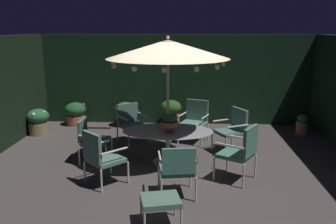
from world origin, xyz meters
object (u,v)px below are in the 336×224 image
(patio_chair_north, at_px, (195,118))
(patio_chair_east, at_px, (91,137))
(patio_chair_south, at_px, (177,167))
(centerpiece_planter, at_px, (169,121))
(patio_dining_table, at_px, (168,136))
(patio_chair_west, at_px, (233,127))
(patio_chair_northeast, at_px, (131,121))
(ottoman_footrest, at_px, (161,201))
(potted_plant_right_near, at_px, (38,121))
(potted_plant_left_far, at_px, (171,112))
(potted_plant_back_left, at_px, (303,124))
(patio_chair_southeast, at_px, (100,155))
(patio_umbrella, at_px, (168,49))
(patio_chair_southwest, at_px, (241,150))
(potted_plant_back_right, at_px, (126,113))
(potted_plant_back_center, at_px, (76,113))

(patio_chair_north, distance_m, patio_chair_east, 2.68)
(patio_chair_south, bearing_deg, centerpiece_planter, 98.14)
(patio_dining_table, xyz_separation_m, patio_chair_north, (0.59, 1.51, 0.01))
(patio_chair_west, bearing_deg, patio_chair_north, 137.85)
(centerpiece_planter, bearing_deg, patio_chair_west, 32.45)
(patio_chair_northeast, relative_size, ottoman_footrest, 1.50)
(potted_plant_right_near, xyz_separation_m, potted_plant_left_far, (3.46, 0.99, 0.05))
(patio_chair_east, xyz_separation_m, ottoman_footrest, (1.64, -2.45, -0.17))
(patio_chair_south, distance_m, potted_plant_left_far, 4.48)
(patio_chair_west, relative_size, potted_plant_back_left, 1.89)
(patio_chair_northeast, bearing_deg, patio_chair_west, -13.16)
(potted_plant_left_far, bearing_deg, patio_chair_southeast, -104.91)
(patio_chair_east, distance_m, potted_plant_right_near, 2.70)
(patio_umbrella, xyz_separation_m, centerpiece_planter, (0.04, -0.15, -1.40))
(centerpiece_planter, xyz_separation_m, patio_chair_southwest, (1.35, -0.71, -0.35))
(patio_chair_south, bearing_deg, patio_umbrella, 98.64)
(patio_chair_northeast, bearing_deg, patio_chair_south, -67.40)
(patio_chair_north, xyz_separation_m, potted_plant_left_far, (-0.66, 1.36, -0.17))
(ottoman_footrest, bearing_deg, patio_chair_north, 81.93)
(ottoman_footrest, height_order, potted_plant_back_right, potted_plant_back_right)
(patio_chair_southwest, xyz_separation_m, potted_plant_back_right, (-2.76, 3.72, -0.23))
(patio_umbrella, height_order, centerpiece_planter, patio_umbrella)
(patio_umbrella, bearing_deg, potted_plant_back_right, 115.60)
(patio_chair_northeast, bearing_deg, patio_chair_east, -116.14)
(centerpiece_planter, height_order, potted_plant_back_right, centerpiece_planter)
(potted_plant_back_left, relative_size, potted_plant_left_far, 0.70)
(patio_umbrella, bearing_deg, patio_dining_table, 6.67)
(patio_umbrella, height_order, potted_plant_back_center, patio_umbrella)
(patio_chair_southwest, bearing_deg, potted_plant_back_center, 138.42)
(patio_chair_northeast, height_order, potted_plant_back_right, patio_chair_northeast)
(potted_plant_right_near, distance_m, potted_plant_back_center, 1.22)
(patio_chair_southwest, bearing_deg, patio_chair_southeast, -173.16)
(patio_chair_southeast, bearing_deg, patio_chair_southwest, 6.84)
(patio_chair_north, bearing_deg, potted_plant_right_near, 174.82)
(patio_chair_southwest, distance_m, potted_plant_back_left, 3.77)
(patio_chair_north, xyz_separation_m, patio_chair_west, (0.85, -0.77, -0.01))
(patio_dining_table, distance_m, patio_chair_northeast, 1.62)
(centerpiece_planter, distance_m, potted_plant_left_far, 3.07)
(patio_dining_table, height_order, potted_plant_back_center, patio_dining_table)
(patio_chair_northeast, height_order, potted_plant_back_center, patio_chair_northeast)
(patio_umbrella, height_order, potted_plant_back_right, patio_umbrella)
(patio_umbrella, distance_m, patio_chair_north, 2.40)
(patio_chair_north, relative_size, potted_plant_right_near, 1.49)
(patio_chair_northeast, relative_size, patio_chair_east, 1.04)
(centerpiece_planter, height_order, potted_plant_left_far, centerpiece_planter)
(potted_plant_back_left, distance_m, potted_plant_back_center, 6.33)
(potted_plant_back_left, height_order, potted_plant_right_near, potted_plant_right_near)
(centerpiece_planter, height_order, patio_chair_north, centerpiece_planter)
(patio_chair_southwest, bearing_deg, patio_chair_east, 164.31)
(patio_chair_southwest, distance_m, potted_plant_left_far, 4.01)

